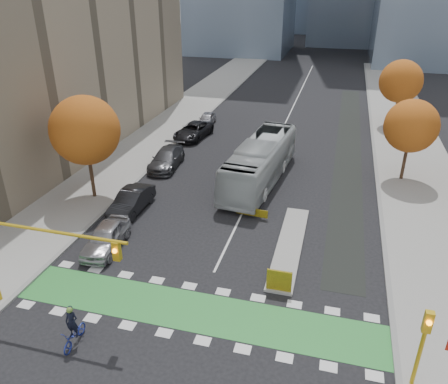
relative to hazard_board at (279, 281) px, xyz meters
The scene contains 23 objects.
ground 5.85m from the hazard_board, 133.60° to the right, with size 300.00×300.00×0.00m, color black.
sidewalk_west 23.59m from the hazard_board, 137.92° to the left, with size 7.00×120.00×0.15m, color gray.
sidewalk_east 18.45m from the hazard_board, 58.98° to the left, with size 7.00×120.00×0.15m, color gray.
curb_west 21.12m from the hazard_board, 131.54° to the left, with size 0.30×120.00×0.16m, color gray.
curb_east 16.92m from the hazard_board, 69.21° to the left, with size 0.30×120.00×0.16m, color gray.
bike_crossing 4.89m from the hazard_board, 145.98° to the right, with size 20.00×3.00×0.01m, color #2C8836.
centre_line 36.03m from the hazard_board, 96.38° to the left, with size 0.15×70.00×0.01m, color silver.
bike_lane_paint 26.05m from the hazard_board, 82.27° to the left, with size 2.50×50.00×0.01m, color black.
median_island 4.85m from the hazard_board, 90.00° to the left, with size 1.60×10.00×0.16m, color gray.
hazard_board is the anchor object (origin of this frame).
building_west 35.18m from the hazard_board, 147.56° to the left, with size 16.00×44.00×25.00m, color gray.
tree_west 18.44m from the hazard_board, 154.01° to the left, with size 5.20×5.20×8.22m.
tree_east_near 19.93m from the hazard_board, 65.80° to the left, with size 4.40×4.40×7.08m.
tree_east_far 35.13m from the hazard_board, 75.88° to the left, with size 4.80×4.80×7.65m.
traffic_signal_west 13.23m from the hazard_board, 158.45° to the right, with size 8.53×0.56×5.20m.
traffic_signal_east 8.26m from the hazard_board, 35.92° to the right, with size 0.35×0.43×4.10m.
cyclist 10.89m from the hazard_board, 144.31° to the right, with size 0.76×1.96×2.22m.
bus 14.83m from the hazard_board, 105.01° to the left, with size 3.11×13.29×3.70m, color #B2B8BA.
parked_car_a 11.56m from the hazard_board, behind, with size 1.94×4.83×1.65m, color #A2A2A8.
parked_car_b 13.74m from the hazard_board, 151.73° to the left, with size 1.75×5.03×1.66m, color black.
parked_car_c 19.86m from the hazard_board, 130.04° to the left, with size 2.32×5.71×1.66m, color #454549.
parked_car_d 26.92m from the hazard_board, 118.88° to the left, with size 2.68×5.82×1.62m, color black.
parked_car_e 31.39m from the hazard_board, 114.47° to the left, with size 1.66×4.12×1.40m, color #A1A1A6.
Camera 1 is at (6.13, -15.38, 15.89)m, focal length 35.00 mm.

